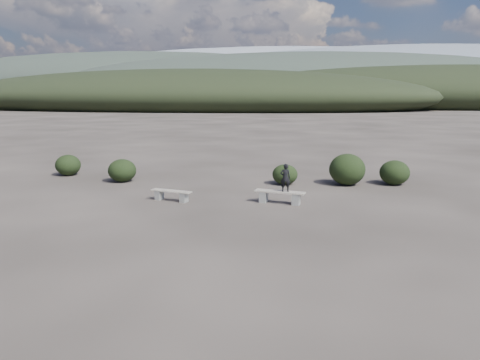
# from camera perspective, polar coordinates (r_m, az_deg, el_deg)

# --- Properties ---
(ground) EXTENTS (1200.00, 1200.00, 0.00)m
(ground) POSITION_cam_1_polar(r_m,az_deg,el_deg) (12.66, -4.25, -7.81)
(ground) COLOR #2B2521
(ground) RESTS_ON ground
(bench_left) EXTENTS (1.62, 0.73, 0.40)m
(bench_left) POSITION_cam_1_polar(r_m,az_deg,el_deg) (17.57, -8.36, -1.77)
(bench_left) COLOR slate
(bench_left) RESTS_ON ground
(bench_right) EXTENTS (1.88, 0.74, 0.46)m
(bench_right) POSITION_cam_1_polar(r_m,az_deg,el_deg) (17.04, 4.86, -1.95)
(bench_right) COLOR slate
(bench_right) RESTS_ON ground
(seated_person) EXTENTS (0.40, 0.29, 1.02)m
(seated_person) POSITION_cam_1_polar(r_m,az_deg,el_deg) (16.85, 5.55, 0.29)
(seated_person) COLOR black
(seated_person) RESTS_ON bench_right
(shrub_a) EXTENTS (1.25, 1.25, 1.03)m
(shrub_a) POSITION_cam_1_polar(r_m,az_deg,el_deg) (21.66, -14.18, 1.13)
(shrub_a) COLOR black
(shrub_a) RESTS_ON ground
(shrub_c) EXTENTS (1.11, 1.11, 0.88)m
(shrub_c) POSITION_cam_1_polar(r_m,az_deg,el_deg) (20.50, 5.50, 0.68)
(shrub_c) COLOR black
(shrub_c) RESTS_ON ground
(shrub_d) EXTENTS (1.56, 1.56, 1.36)m
(shrub_d) POSITION_cam_1_polar(r_m,az_deg,el_deg) (20.80, 12.94, 1.27)
(shrub_d) COLOR black
(shrub_d) RESTS_ON ground
(shrub_e) EXTENTS (1.29, 1.29, 1.07)m
(shrub_e) POSITION_cam_1_polar(r_m,az_deg,el_deg) (21.41, 18.33, 0.86)
(shrub_e) COLOR black
(shrub_e) RESTS_ON ground
(shrub_f) EXTENTS (1.19, 1.19, 1.01)m
(shrub_f) POSITION_cam_1_polar(r_m,az_deg,el_deg) (24.06, -20.23, 1.72)
(shrub_f) COLOR black
(shrub_f) RESTS_ON ground
(mountain_ridges) EXTENTS (500.00, 400.00, 56.00)m
(mountain_ridges) POSITION_cam_1_polar(r_m,az_deg,el_deg) (350.97, 6.79, 11.88)
(mountain_ridges) COLOR black
(mountain_ridges) RESTS_ON ground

